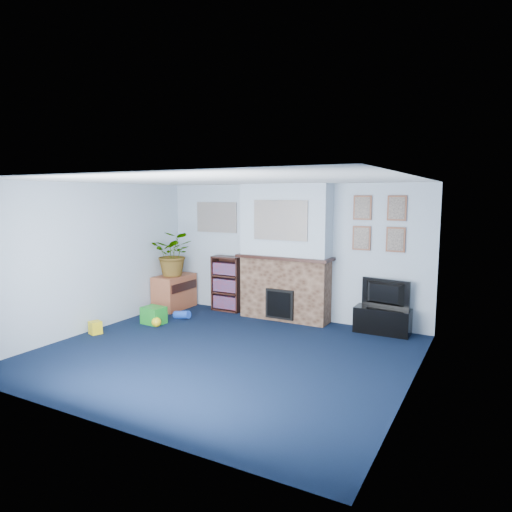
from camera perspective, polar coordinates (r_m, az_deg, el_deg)
The scene contains 26 objects.
floor at distance 6.54m, azimuth -4.09°, elevation -12.07°, with size 5.00×4.50×0.01m, color black.
ceiling at distance 6.17m, azimuth -4.30°, elevation 9.43°, with size 5.00×4.50×0.01m, color white.
wall_back at distance 8.21m, azimuth 4.26°, elevation 0.57°, with size 5.00×0.04×2.40m, color #ABBBCE.
wall_front at distance 4.55m, azimuth -19.65°, elevation -5.53°, with size 5.00×0.04×2.40m, color #ABBBCE.
wall_left at distance 7.86m, azimuth -19.76°, elevation -0.17°, with size 0.04×4.50×2.40m, color #ABBBCE.
wall_right at distance 5.36m, azimuth 19.07°, elevation -3.57°, with size 0.04×4.50×2.40m, color #ABBBCE.
chimney_breast at distance 8.03m, azimuth 3.66°, elevation 0.30°, with size 1.72×0.50×2.40m.
collage_main at distance 7.79m, azimuth 3.05°, elevation 4.48°, with size 1.00×0.03×0.68m, color gray.
collage_left at distance 8.89m, azimuth -4.94°, elevation 4.84°, with size 0.90×0.03×0.58m, color gray.
portrait_tl at distance 7.70m, azimuth 13.17°, elevation 5.90°, with size 0.30×0.03×0.40m, color brown.
portrait_tr at distance 7.57m, azimuth 17.21°, elevation 5.74°, with size 0.30×0.03×0.40m, color brown.
portrait_bl at distance 7.73m, azimuth 13.06°, elevation 2.19°, with size 0.30×0.03×0.40m, color brown.
portrait_br at distance 7.60m, azimuth 17.06°, elevation 1.97°, with size 0.30×0.03×0.40m, color brown.
tv_stand at distance 7.66m, azimuth 15.52°, elevation -7.64°, with size 0.87×0.37×0.41m, color black.
television at distance 7.58m, azimuth 15.67°, elevation -4.58°, with size 0.79×0.10×0.45m, color black.
bookshelf at distance 8.77m, azimuth -3.58°, elevation -3.60°, with size 0.58×0.28×1.05m.
sideboard at distance 9.08m, azimuth -10.18°, elevation -4.29°, with size 0.47×0.85×0.66m, color #A15333.
potted_plant at distance 8.89m, azimuth -10.23°, elevation 0.29°, with size 0.78×0.67×0.86m, color #26661E.
mantel_clock at distance 8.00m, azimuth 3.30°, elevation 0.53°, with size 0.11×0.07×0.15m, color gold.
mantel_candle at distance 7.89m, azimuth 5.04°, elevation 0.49°, with size 0.05×0.05×0.16m, color #B2BFC6.
mantel_teddy at distance 8.26m, azimuth -0.36°, elevation 0.73°, with size 0.15×0.15×0.15m, color gray.
mantel_can at distance 7.70m, azimuth 8.68°, elevation 0.11°, with size 0.06×0.06×0.13m, color yellow.
green_crate at distance 8.13m, azimuth -12.67°, elevation -7.28°, with size 0.37×0.30×0.30m, color #198C26.
toy_ball at distance 7.94m, azimuth -12.35°, elevation -8.01°, with size 0.16×0.16×0.16m, color yellow.
toy_block at distance 7.81m, azimuth -19.45°, elevation -8.38°, with size 0.17×0.17×0.21m, color yellow.
toy_tube at distance 8.37m, azimuth -9.24°, elevation -7.27°, with size 0.14×0.14×0.31m, color blue.
Camera 1 is at (3.31, -5.20, 2.19)m, focal length 32.00 mm.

